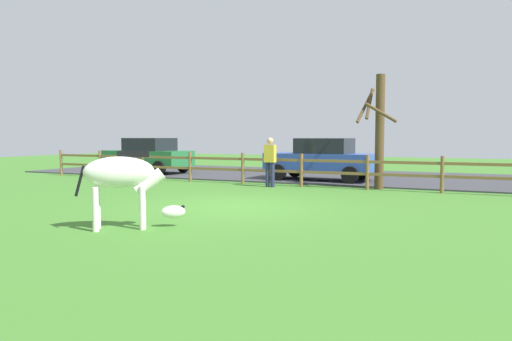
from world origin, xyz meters
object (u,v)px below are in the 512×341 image
Objects in this scene: parked_car_green at (148,155)px; zebra at (124,178)px; visitor_near_fence at (270,160)px; bare_tree at (379,129)px; parked_car_blue at (322,159)px; crow_on_grass at (180,208)px.

zebra is at bearing -54.02° from parked_car_green.
visitor_near_fence is at bearing -21.56° from parked_car_green.
visitor_near_fence is at bearing -164.76° from bare_tree.
parked_car_green is at bearing 178.54° from parked_car_blue.
zebra is 7.68m from visitor_near_fence.
parked_car_green is 2.48× the size of visitor_near_fence.
bare_tree is 10.77m from parked_car_green.
bare_tree is 2.22× the size of zebra.
crow_on_grass is 0.13× the size of visitor_near_fence.
parked_car_blue is 2.80m from visitor_near_fence.
parked_car_green is 7.74m from visitor_near_fence.
parked_car_blue is (0.53, 8.53, 0.72)m from crow_on_grass.
zebra reaches higher than crow_on_grass.
crow_on_grass is (-2.93, -6.80, -1.78)m from bare_tree.
bare_tree reaches higher than visitor_near_fence.
parked_car_green is at bearing 125.98° from zebra.
bare_tree is 9.12m from zebra.
bare_tree is at bearing 15.24° from visitor_near_fence.
parked_car_blue is 2.46× the size of visitor_near_fence.
crow_on_grass is at bearing -85.88° from visitor_near_fence.
zebra is 10.32m from parked_car_blue.
bare_tree reaches higher than crow_on_grass.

